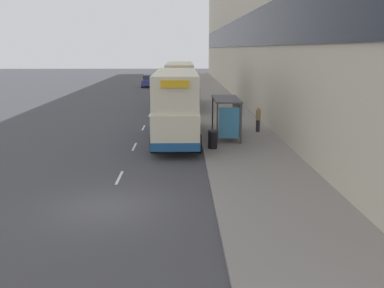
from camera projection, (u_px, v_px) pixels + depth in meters
ground_plane at (105, 207)px, 15.63m from camera, size 220.00×220.00×0.00m
pavement at (211, 94)px, 53.32m from camera, size 5.00×93.00×0.14m
terrace_facade at (245, 27)px, 51.64m from camera, size 3.10×93.00×16.33m
lane_mark_0 at (119, 178)px, 19.18m from camera, size 0.12×2.00×0.01m
lane_mark_1 at (134, 147)px, 25.22m from camera, size 0.12×2.00×0.01m
lane_mark_2 at (144, 128)px, 31.26m from camera, size 0.12×2.00×0.01m
lane_mark_3 at (150, 115)px, 37.29m from camera, size 0.12×2.00×0.01m
lane_mark_4 at (154, 106)px, 43.33m from camera, size 0.12×2.00×0.01m
bus_shelter at (229, 111)px, 26.61m from camera, size 1.60×4.20×2.48m
double_decker_bus_near at (176, 104)px, 26.54m from camera, size 2.85×10.40×4.30m
double_decker_bus_ahead at (180, 84)px, 41.16m from camera, size 2.85×10.85×4.30m
car_0 at (182, 78)px, 71.63m from camera, size 1.95×4.52×1.72m
car_1 at (149, 81)px, 64.15m from camera, size 1.98×4.11×1.81m
car_2 at (178, 86)px, 56.36m from camera, size 1.90×4.30×1.70m
pedestrian_at_shelter at (237, 117)px, 29.92m from camera, size 0.32×0.32×1.62m
pedestrian_1 at (258, 119)px, 28.90m from camera, size 0.33×0.33×1.68m
litter_bin at (213, 139)px, 24.11m from camera, size 0.55×0.55×1.05m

